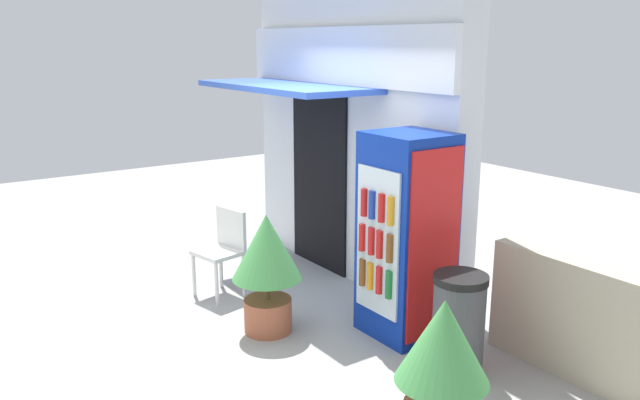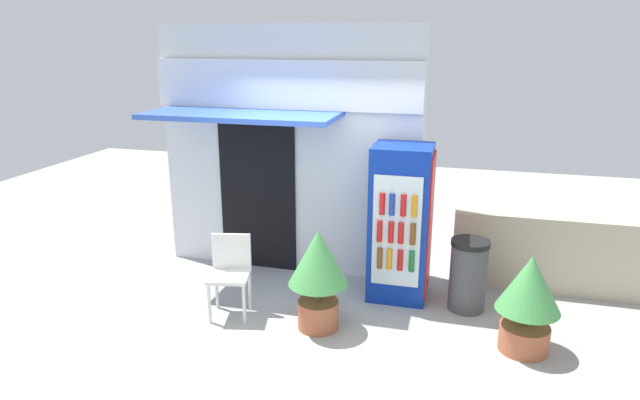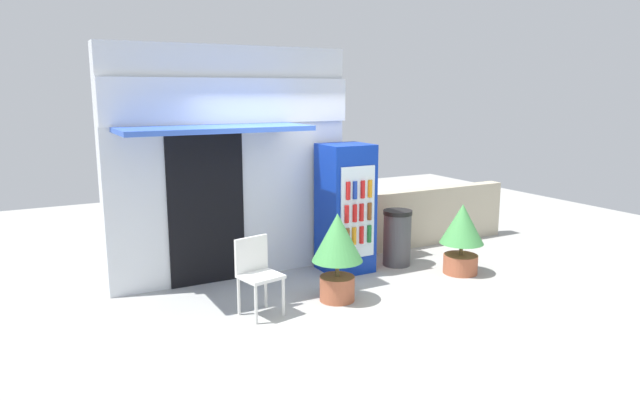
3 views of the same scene
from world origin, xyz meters
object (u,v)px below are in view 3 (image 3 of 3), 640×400
(drink_cooler, at_px, (346,208))
(trash_bin, at_px, (397,238))
(plastic_chair, at_px, (257,270))
(potted_plant_near_shop, at_px, (337,248))
(potted_plant_curbside, at_px, (462,233))

(drink_cooler, relative_size, trash_bin, 2.20)
(plastic_chair, height_order, trash_bin, plastic_chair)
(plastic_chair, relative_size, trash_bin, 1.08)
(plastic_chair, bearing_deg, potted_plant_near_shop, -4.45)
(plastic_chair, distance_m, trash_bin, 2.63)
(potted_plant_curbside, bearing_deg, plastic_chair, -179.77)
(drink_cooler, bearing_deg, plastic_chair, -152.31)
(potted_plant_curbside, bearing_deg, trash_bin, 126.76)
(drink_cooler, distance_m, plastic_chair, 1.99)
(drink_cooler, height_order, trash_bin, drink_cooler)
(potted_plant_near_shop, bearing_deg, potted_plant_curbside, 2.55)
(plastic_chair, xyz_separation_m, trash_bin, (2.51, 0.76, -0.11))
(drink_cooler, height_order, potted_plant_curbside, drink_cooler)
(plastic_chair, distance_m, potted_plant_near_shop, 1.03)
(potted_plant_near_shop, xyz_separation_m, trash_bin, (1.50, 0.84, -0.25))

